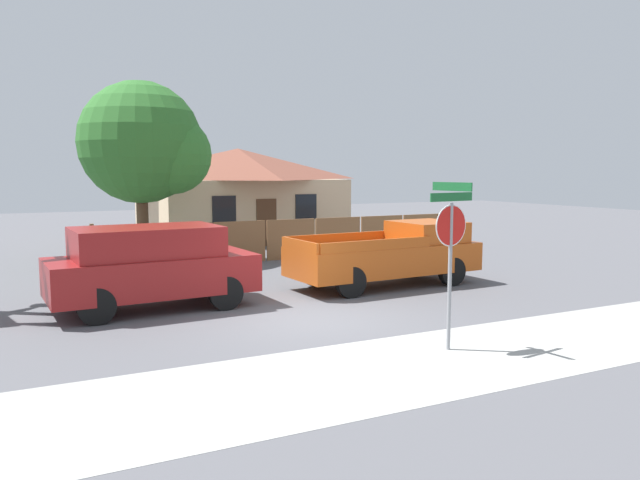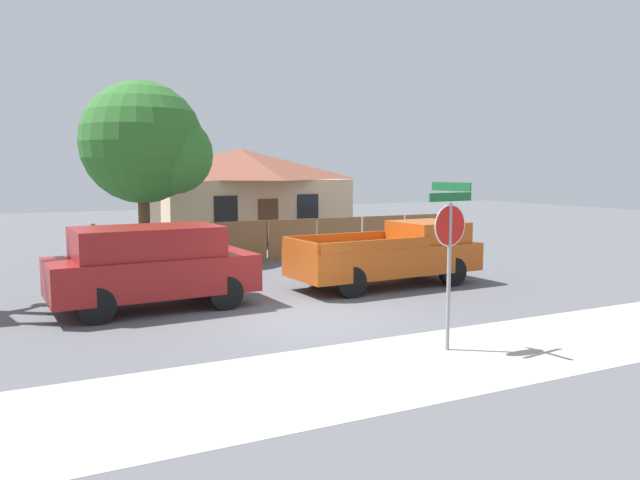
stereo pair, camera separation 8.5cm
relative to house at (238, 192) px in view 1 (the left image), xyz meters
The scene contains 8 objects.
ground_plane 16.66m from the house, 104.12° to the right, with size 80.00×80.00×0.00m, color #56565B.
sidewalk_strip 20.15m from the house, 101.61° to the right, with size 36.00×3.20×0.01m.
wooden_fence 7.61m from the house, 95.11° to the right, with size 13.68×0.12×1.54m.
house is the anchor object (origin of this frame).
oak_tree 8.27m from the house, 131.89° to the right, with size 4.37×4.16×6.22m.
red_suv 15.18m from the house, 117.10° to the right, with size 4.67×2.27×1.91m.
orange_pickup 13.53m from the house, 91.44° to the right, with size 5.45×2.25×1.74m.
stop_sign 19.40m from the house, 98.56° to the right, with size 1.01×0.91×2.98m.
Camera 1 is at (-5.81, -11.79, 3.18)m, focal length 35.00 mm.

